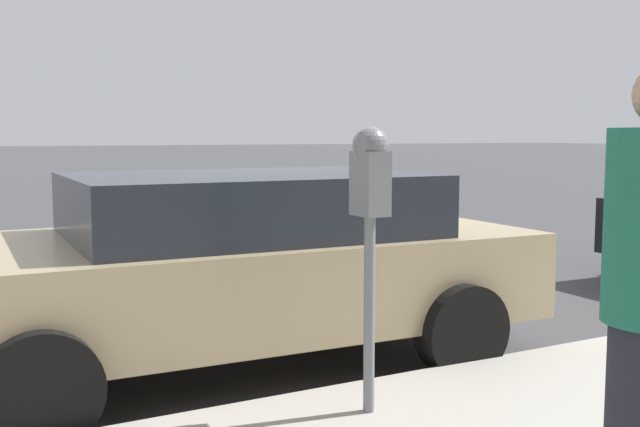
% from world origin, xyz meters
% --- Properties ---
extents(ground_plane, '(220.00, 220.00, 0.00)m').
position_xyz_m(ground_plane, '(0.00, 0.00, 0.00)').
color(ground_plane, '#424244').
extents(parking_meter, '(0.21, 0.19, 1.54)m').
position_xyz_m(parking_meter, '(-2.66, 0.49, 1.31)').
color(parking_meter, gray).
rests_on(parking_meter, sidewalk).
extents(car_tan, '(2.26, 4.37, 1.36)m').
position_xyz_m(car_tan, '(-1.10, 0.68, 0.74)').
color(car_tan, tan).
rests_on(car_tan, ground_plane).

